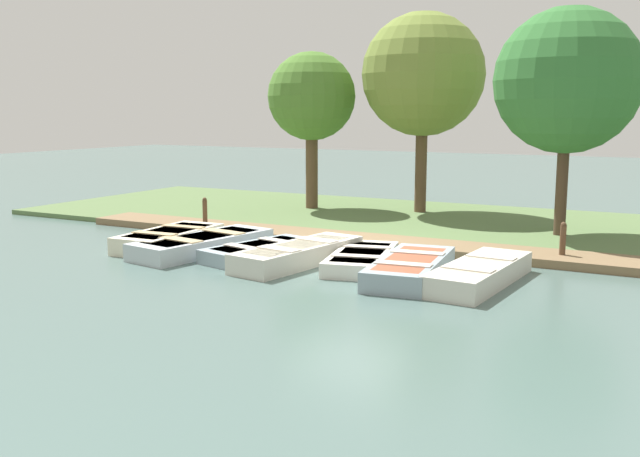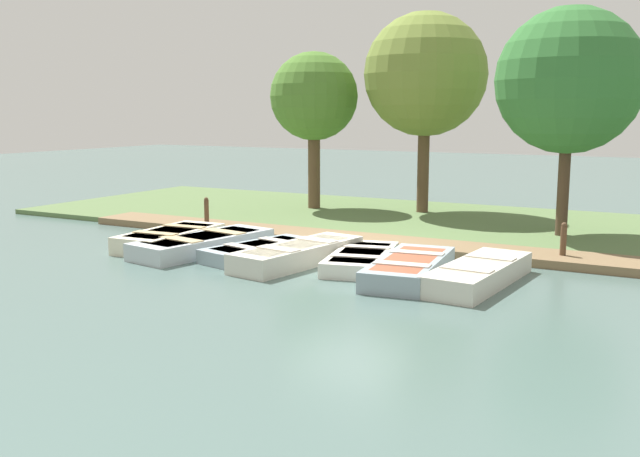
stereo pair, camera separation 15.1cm
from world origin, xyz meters
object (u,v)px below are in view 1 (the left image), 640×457
Objects in this scene: rowboat_3 at (298,254)px; park_tree_center at (567,81)px; rowboat_1 at (203,244)px; park_tree_far_left at (312,98)px; rowboat_4 at (362,259)px; rowboat_6 at (480,273)px; mooring_post_far at (563,242)px; rowboat_0 at (169,238)px; park_tree_left at (423,75)px; mooring_post_near at (205,213)px; rowboat_5 at (411,268)px; rowboat_2 at (260,250)px.

park_tree_center is (-5.41, 4.29, 3.62)m from rowboat_3.
rowboat_1 is 7.72m from park_tree_far_left.
rowboat_4 is at bearing 35.78° from park_tree_far_left.
rowboat_1 is 9.37m from park_tree_center.
rowboat_1 is 6.27m from rowboat_6.
park_tree_center is (1.53, 7.74, 0.29)m from park_tree_far_left.
park_tree_center reaches higher than mooring_post_far.
rowboat_1 is (0.16, 1.08, -0.01)m from rowboat_0.
park_tree_left is at bearing 102.77° from park_tree_far_left.
rowboat_3 is 1.05× the size of rowboat_6.
rowboat_6 is at bearing 68.24° from rowboat_4.
rowboat_3 is at bearing 58.83° from mooring_post_near.
rowboat_1 is at bearing -98.65° from rowboat_5.
rowboat_4 is 0.48× the size of park_tree_left.
rowboat_1 is 0.64× the size of park_tree_center.
mooring_post_far is at bearing 103.36° from rowboat_0.
rowboat_2 is 0.51× the size of park_tree_center.
park_tree_center is (-5.51, 1.79, 3.64)m from rowboat_5.
rowboat_0 reaches higher than rowboat_4.
mooring_post_near is (-2.21, -5.61, 0.28)m from rowboat_4.
rowboat_2 is 8.57m from park_tree_left.
park_tree_left is at bearing 172.99° from rowboat_1.
rowboat_6 is at bearing 89.24° from rowboat_5.
park_tree_center is at bearing 155.14° from rowboat_5.
rowboat_5 is at bearing -17.98° from park_tree_center.
rowboat_2 is 2.33m from rowboat_4.
park_tree_left is at bearing 152.61° from rowboat_0.
rowboat_0 is 2.50m from rowboat_2.
rowboat_4 is at bearing -31.45° from park_tree_center.
park_tree_center is at bearing 148.23° from rowboat_2.
rowboat_0 is at bearing 18.09° from mooring_post_near.
park_tree_far_left is (-7.05, -5.95, 3.35)m from rowboat_5.
park_tree_left is (-7.51, 0.93, 4.02)m from rowboat_2.
rowboat_4 is at bearing -58.25° from mooring_post_far.
rowboat_0 is at bearing -73.88° from mooring_post_far.
park_tree_left is at bearing -173.09° from rowboat_2.
mooring_post_near is at bearing -164.67° from rowboat_0.
park_tree_center is (-5.38, 0.50, 3.63)m from rowboat_6.
rowboat_1 is 1.10× the size of rowboat_6.
rowboat_2 is (0.03, 2.50, -0.05)m from rowboat_0.
rowboat_0 is at bearing -1.01° from park_tree_far_left.
rowboat_0 is at bearing -99.89° from rowboat_5.
rowboat_6 is 2.81m from mooring_post_far.
mooring_post_near reaches higher than rowboat_1.
park_tree_far_left reaches higher than rowboat_1.
mooring_post_far is 4.42m from park_tree_center.
park_tree_left is at bearing -168.17° from rowboat_5.
park_tree_far_left reaches higher than mooring_post_far.
park_tree_far_left is at bearing -101.21° from park_tree_center.
rowboat_5 is 7.39m from mooring_post_near.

